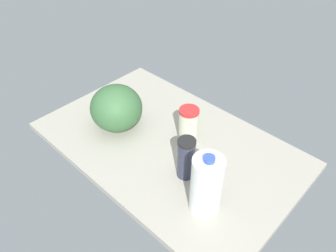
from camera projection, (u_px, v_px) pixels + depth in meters
countertop at (168, 145)px, 154.36cm from camera, size 120.00×76.00×3.00cm
milk_jug at (206, 185)px, 117.45cm from camera, size 11.61×11.61×27.14cm
watermelon at (116, 108)px, 155.40cm from camera, size 24.77×24.77×22.16cm
shaker_bottle at (186, 158)px, 132.05cm from camera, size 7.44×7.44×19.28cm
tumbler_cup at (188, 125)px, 149.17cm from camera, size 9.14×9.14×17.73cm
lime_beside_bowl at (192, 118)px, 162.74cm from camera, size 5.71×5.71×5.71cm
lemon_loose at (114, 94)px, 177.72cm from camera, size 7.04×7.04×7.04cm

